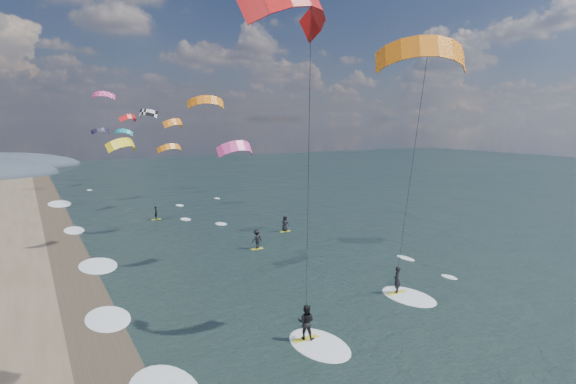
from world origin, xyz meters
TOP-DOWN VIEW (x-y plane):
  - wet_sand_strip at (-12.00, 10.00)m, footprint 3.00×240.00m
  - kitesurfer_near_a at (2.91, 5.16)m, footprint 7.93×9.20m
  - kitesurfer_near_b at (-4.96, 2.91)m, footprint 7.26×9.08m
  - far_kitesurfers at (3.55, 28.25)m, footprint 11.12×17.62m
  - bg_kite_field at (-0.07, 56.47)m, footprint 13.88×68.58m
  - shoreline_surf at (-10.80, 14.75)m, footprint 2.40×79.40m

SIDE VIEW (x-z plane):
  - shoreline_surf at x=-10.80m, z-range -0.06..0.06m
  - wet_sand_strip at x=-12.00m, z-range 0.00..0.01m
  - far_kitesurfers at x=3.55m, z-range -0.03..1.72m
  - kitesurfer_near_b at x=-4.96m, z-range 2.75..18.93m
  - bg_kite_field at x=-0.07m, z-range 6.38..15.40m
  - kitesurfer_near_a at x=2.91m, z-range 4.08..19.73m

